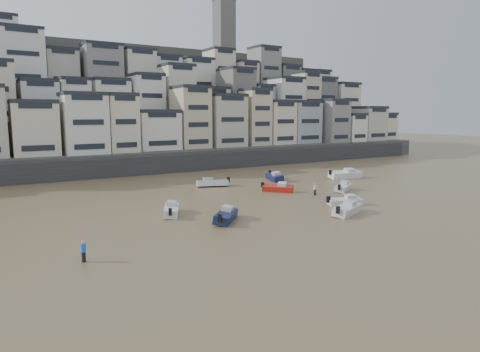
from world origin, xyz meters
TOP-DOWN VIEW (x-y plane):
  - ground at (0.00, 0.00)m, footprint 400.00×400.00m
  - harbor_wall at (10.00, 65.00)m, footprint 140.00×3.00m
  - hillside at (14.73, 104.84)m, footprint 141.04×66.00m
  - boat_e at (16.53, 36.40)m, footprint 4.45×4.85m
  - boat_h at (10.42, 45.74)m, footprint 5.80×3.48m
  - boat_i at (22.65, 45.58)m, footprint 3.57×6.07m
  - boat_c at (1.09, 25.11)m, footprint 5.11×5.25m
  - boat_f at (-2.74, 31.11)m, footprint 3.93×5.71m
  - boat_a at (14.72, 20.53)m, footprint 5.85×3.76m
  - boat_b at (18.11, 24.18)m, footprint 5.12×3.20m
  - boat_g at (34.94, 40.78)m, footprint 7.02×3.35m
  - boat_d at (25.43, 31.82)m, footprint 5.30×4.14m
  - person_blue at (-14.83, 19.84)m, footprint 0.44×0.44m
  - person_pink at (19.38, 31.38)m, footprint 0.44×0.44m

SIDE VIEW (x-z plane):
  - ground at x=0.00m, z-range 0.00..0.00m
  - boat_b at x=18.11m, z-range 0.00..1.33m
  - boat_e at x=16.53m, z-range 0.00..1.36m
  - boat_d at x=25.43m, z-range 0.00..1.41m
  - boat_f at x=-2.74m, z-range 0.00..1.49m
  - boat_h at x=10.42m, z-range 0.00..1.50m
  - boat_c at x=1.09m, z-range 0.00..1.51m
  - boat_a at x=14.72m, z-range 0.00..1.52m
  - boat_i at x=22.65m, z-range 0.00..1.57m
  - person_blue at x=-14.83m, z-range 0.00..1.74m
  - person_pink at x=19.38m, z-range 0.00..1.74m
  - boat_g at x=34.94m, z-range 0.00..1.84m
  - harbor_wall at x=10.00m, z-range 0.00..3.50m
  - hillside at x=14.73m, z-range -11.99..38.01m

